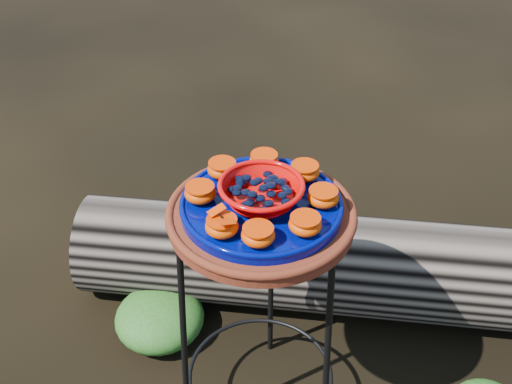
# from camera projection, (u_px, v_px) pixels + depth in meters

# --- Properties ---
(plant_stand) EXTENTS (0.44, 0.44, 0.70)m
(plant_stand) POSITION_uv_depth(u_px,v_px,m) (261.00, 326.00, 1.68)
(plant_stand) COLOR black
(plant_stand) RESTS_ON ground
(terracotta_saucer) EXTENTS (0.43, 0.43, 0.03)m
(terracotta_saucer) POSITION_uv_depth(u_px,v_px,m) (261.00, 217.00, 1.46)
(terracotta_saucer) COLOR #481E11
(terracotta_saucer) RESTS_ON plant_stand
(cobalt_plate) EXTENTS (0.36, 0.36, 0.02)m
(cobalt_plate) POSITION_uv_depth(u_px,v_px,m) (261.00, 206.00, 1.44)
(cobalt_plate) COLOR #000045
(cobalt_plate) RESTS_ON terracotta_saucer
(red_bowl) EXTENTS (0.18, 0.18, 0.05)m
(red_bowl) POSITION_uv_depth(u_px,v_px,m) (261.00, 193.00, 1.42)
(red_bowl) COLOR #C90704
(red_bowl) RESTS_ON cobalt_plate
(glass_gems) EXTENTS (0.14, 0.14, 0.02)m
(glass_gems) POSITION_uv_depth(u_px,v_px,m) (261.00, 179.00, 1.40)
(glass_gems) COLOR black
(glass_gems) RESTS_ON red_bowl
(orange_half_0) EXTENTS (0.07, 0.07, 0.04)m
(orange_half_0) POSITION_uv_depth(u_px,v_px,m) (222.00, 227.00, 1.34)
(orange_half_0) COLOR #C31D00
(orange_half_0) RESTS_ON cobalt_plate
(orange_half_1) EXTENTS (0.07, 0.07, 0.04)m
(orange_half_1) POSITION_uv_depth(u_px,v_px,m) (258.00, 235.00, 1.31)
(orange_half_1) COLOR #C31D00
(orange_half_1) RESTS_ON cobalt_plate
(orange_half_2) EXTENTS (0.07, 0.07, 0.04)m
(orange_half_2) POSITION_uv_depth(u_px,v_px,m) (305.00, 224.00, 1.34)
(orange_half_2) COLOR #C31D00
(orange_half_2) RESTS_ON cobalt_plate
(orange_half_3) EXTENTS (0.07, 0.07, 0.04)m
(orange_half_3) POSITION_uv_depth(u_px,v_px,m) (323.00, 197.00, 1.42)
(orange_half_3) COLOR #C31D00
(orange_half_3) RESTS_ON cobalt_plate
(orange_half_4) EXTENTS (0.07, 0.07, 0.04)m
(orange_half_4) POSITION_uv_depth(u_px,v_px,m) (305.00, 172.00, 1.50)
(orange_half_4) COLOR #C31D00
(orange_half_4) RESTS_ON cobalt_plate
(orange_half_5) EXTENTS (0.07, 0.07, 0.04)m
(orange_half_5) POSITION_uv_depth(u_px,v_px,m) (264.00, 161.00, 1.53)
(orange_half_5) COLOR #C31D00
(orange_half_5) RESTS_ON cobalt_plate
(orange_half_6) EXTENTS (0.07, 0.07, 0.04)m
(orange_half_6) POSITION_uv_depth(u_px,v_px,m) (222.00, 169.00, 1.50)
(orange_half_6) COLOR #C31D00
(orange_half_6) RESTS_ON cobalt_plate
(orange_half_7) EXTENTS (0.07, 0.07, 0.04)m
(orange_half_7) POSITION_uv_depth(u_px,v_px,m) (200.00, 193.00, 1.43)
(orange_half_7) COLOR #C31D00
(orange_half_7) RESTS_ON cobalt_plate
(butterfly) EXTENTS (0.09, 0.09, 0.01)m
(butterfly) POSITION_uv_depth(u_px,v_px,m) (221.00, 217.00, 1.32)
(butterfly) COLOR #D93100
(butterfly) RESTS_ON orange_half_0
(driftwood_log) EXTENTS (1.79, 0.51, 0.33)m
(driftwood_log) POSITION_uv_depth(u_px,v_px,m) (347.00, 265.00, 2.13)
(driftwood_log) COLOR black
(driftwood_log) RESTS_ON ground
(foliage_left) EXTENTS (0.29, 0.29, 0.14)m
(foliage_left) POSITION_uv_depth(u_px,v_px,m) (160.00, 317.00, 2.07)
(foliage_left) COLOR #1A470E
(foliage_left) RESTS_ON ground
(foliage_back) EXTENTS (0.34, 0.34, 0.17)m
(foliage_back) POSITION_uv_depth(u_px,v_px,m) (238.00, 247.00, 2.32)
(foliage_back) COLOR #1A470E
(foliage_back) RESTS_ON ground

